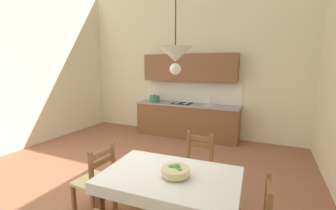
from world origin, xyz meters
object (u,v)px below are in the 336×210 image
at_px(dining_table, 170,185).
at_px(dining_chair_kitchen_side, 196,167).
at_px(dining_chair_tv_side, 96,181).
at_px(kitchen_cabinetry, 187,105).
at_px(fruit_bowl, 175,171).
at_px(pendant_lamp, 175,55).

bearing_deg(dining_table, dining_chair_kitchen_side, 89.37).
bearing_deg(dining_table, dining_chair_tv_side, -179.45).
bearing_deg(dining_chair_tv_side, kitchen_cabinetry, 90.72).
relative_size(dining_table, dining_chair_kitchen_side, 1.62).
height_order(dining_chair_tv_side, fruit_bowl, dining_chair_tv_side).
height_order(dining_table, dining_chair_tv_side, dining_chair_tv_side).
distance_m(kitchen_cabinetry, dining_chair_kitchen_side, 2.88).
xyz_separation_m(dining_table, fruit_bowl, (0.07, -0.02, 0.18)).
bearing_deg(dining_chair_kitchen_side, fruit_bowl, -86.51).
xyz_separation_m(dining_chair_tv_side, dining_chair_kitchen_side, (1.05, 0.91, 0.00)).
xyz_separation_m(dining_table, dining_chair_tv_side, (-1.04, -0.01, -0.19)).
bearing_deg(kitchen_cabinetry, dining_chair_tv_side, -89.28).
bearing_deg(pendant_lamp, fruit_bowl, 97.98).
height_order(dining_table, fruit_bowl, fruit_bowl).
height_order(dining_chair_tv_side, pendant_lamp, pendant_lamp).
distance_m(dining_table, dining_chair_tv_side, 1.05).
bearing_deg(pendant_lamp, kitchen_cabinetry, 107.88).
distance_m(kitchen_cabinetry, fruit_bowl, 3.73).
distance_m(kitchen_cabinetry, dining_chair_tv_side, 3.56).
height_order(dining_chair_kitchen_side, fruit_bowl, dining_chair_kitchen_side).
distance_m(kitchen_cabinetry, dining_table, 3.70).
height_order(dining_chair_tv_side, dining_chair_kitchen_side, same).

